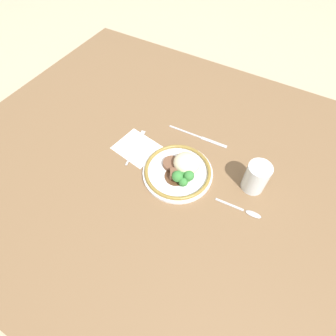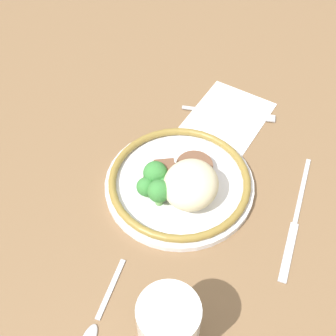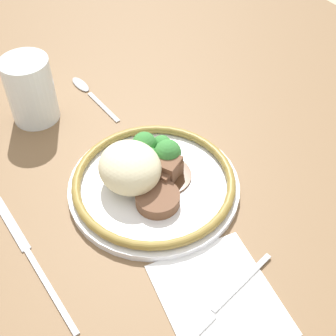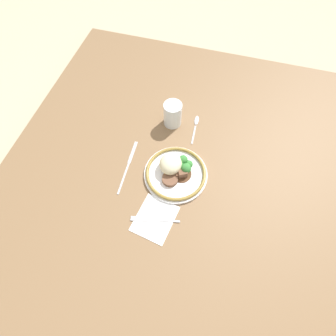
{
  "view_description": "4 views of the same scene",
  "coord_description": "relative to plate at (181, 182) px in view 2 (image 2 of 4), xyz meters",
  "views": [
    {
      "loc": [
        0.26,
        -0.47,
        0.76
      ],
      "look_at": [
        0.01,
        -0.04,
        0.07
      ],
      "focal_mm": 28.0,
      "sensor_mm": 36.0,
      "label": 1
    },
    {
      "loc": [
        0.46,
        0.13,
        0.62
      ],
      "look_at": [
        0.04,
        -0.04,
        0.07
      ],
      "focal_mm": 50.0,
      "sensor_mm": 36.0,
      "label": 2
    },
    {
      "loc": [
        -0.32,
        0.19,
        0.52
      ],
      "look_at": [
        0.04,
        -0.05,
        0.07
      ],
      "focal_mm": 50.0,
      "sensor_mm": 36.0,
      "label": 3
    },
    {
      "loc": [
        -0.39,
        -0.12,
        0.9
      ],
      "look_at": [
        0.04,
        0.0,
        0.08
      ],
      "focal_mm": 28.0,
      "sensor_mm": 36.0,
      "label": 4
    }
  ],
  "objects": [
    {
      "name": "ground_plane",
      "position": [
        -0.05,
        0.02,
        -0.05
      ],
      "size": [
        8.0,
        8.0,
        0.0
      ],
      "primitive_type": "plane",
      "color": "tan"
    },
    {
      "name": "spoon",
      "position": [
        0.25,
        -0.02,
        -0.02
      ],
      "size": [
        0.14,
        0.02,
        0.01
      ],
      "rotation": [
        0.0,
        0.0,
        0.07
      ],
      "color": "#B7B7BC",
      "rests_on": "dining_table"
    },
    {
      "name": "plate",
      "position": [
        0.0,
        0.0,
        0.0
      ],
      "size": [
        0.23,
        0.23,
        0.07
      ],
      "color": "white",
      "rests_on": "dining_table"
    },
    {
      "name": "napkin",
      "position": [
        -0.19,
        0.02,
        -0.02
      ],
      "size": [
        0.16,
        0.15,
        0.0
      ],
      "color": "white",
      "rests_on": "dining_table"
    },
    {
      "name": "juice_glass",
      "position": [
        0.23,
        0.07,
        0.02
      ],
      "size": [
        0.07,
        0.07,
        0.1
      ],
      "color": "#F4AD19",
      "rests_on": "dining_table"
    },
    {
      "name": "fork",
      "position": [
        -0.19,
        0.03,
        -0.02
      ],
      "size": [
        0.05,
        0.17,
        0.0
      ],
      "rotation": [
        0.0,
        0.0,
        1.78
      ],
      "color": "#B7B7BC",
      "rests_on": "napkin"
    },
    {
      "name": "knife",
      "position": [
        -0.01,
        0.18,
        -0.02
      ],
      "size": [
        0.23,
        0.02,
        0.0
      ],
      "rotation": [
        0.0,
        0.0,
        0.04
      ],
      "color": "#B7B7BC",
      "rests_on": "dining_table"
    },
    {
      "name": "dining_table",
      "position": [
        -0.05,
        0.02,
        -0.04
      ],
      "size": [
        1.53,
        1.25,
        0.03
      ],
      "color": "brown",
      "rests_on": "ground"
    }
  ]
}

